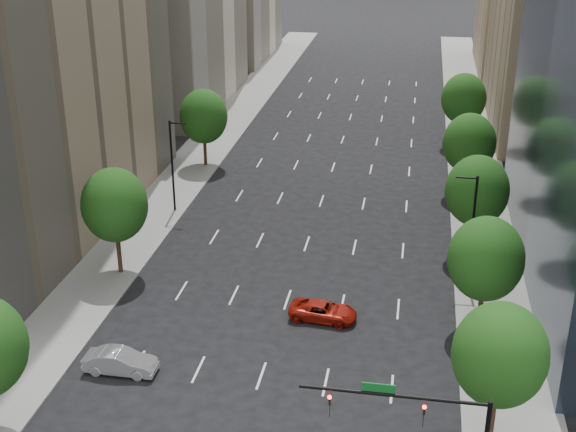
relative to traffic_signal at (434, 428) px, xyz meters
The scene contains 17 objects.
sidewalk_left 40.05m from the traffic_signal, 130.94° to the left, with size 6.00×200.00×0.15m, color slate.
sidewalk_right 30.84m from the traffic_signal, 80.59° to the left, with size 6.00×200.00×0.15m, color slate.
filler_left 111.86m from the traffic_signal, 108.53° to the left, with size 14.00×26.00×18.00m, color beige.
parking_tan_right 72.16m from the traffic_signal, 78.32° to the left, with size 14.00×30.00×30.00m, color #8C7759.
filler_right 104.05m from the traffic_signal, 82.00° to the left, with size 14.00×26.00×16.00m, color #8C7759.
tree_right_1 6.96m from the traffic_signal, 59.96° to the left, with size 5.20×5.20×8.75m.
tree_right_2 18.34m from the traffic_signal, 79.09° to the left, with size 5.20×5.20×8.61m.
tree_right_3 30.21m from the traffic_signal, 83.40° to the left, with size 5.20×5.20×8.89m.
tree_right_4 44.14m from the traffic_signal, 85.49° to the left, with size 5.20×5.20×8.46m.
tree_right_5 60.11m from the traffic_signal, 86.69° to the left, with size 5.20×5.20×8.75m.
tree_left_1 32.96m from the traffic_signal, 138.11° to the left, with size 5.20×5.20×8.97m.
tree_left_2 53.91m from the traffic_signal, 117.07° to the left, with size 5.20×5.20×8.68m.
streetlight_rn 25.17m from the traffic_signal, 83.37° to the left, with size 1.70×0.20×9.00m.
streetlight_ln 42.42m from the traffic_signal, 124.40° to the left, with size 1.70×0.20×9.00m.
traffic_signal is the anchor object (origin of this frame).
car_silver 21.91m from the traffic_signal, 155.50° to the left, with size 1.66×4.75×1.57m, color #A0A0A5.
car_red_far 19.68m from the traffic_signal, 113.11° to the left, with size 2.25×4.89×1.36m, color #99160B.
Camera 1 is at (8.72, -0.89, 29.27)m, focal length 48.65 mm.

